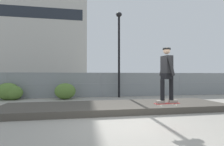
% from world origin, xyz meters
% --- Properties ---
extents(ground_plane, '(120.00, 120.00, 0.00)m').
position_xyz_m(ground_plane, '(0.00, 0.00, 0.00)').
color(ground_plane, '#9E998E').
extents(gravel_berm, '(10.40, 2.91, 0.28)m').
position_xyz_m(gravel_berm, '(0.00, 2.93, 0.14)').
color(gravel_berm, '#4C473F').
rests_on(gravel_berm, ground_plane).
extents(skateboard, '(0.81, 0.26, 0.07)m').
position_xyz_m(skateboard, '(0.87, -0.36, 0.75)').
color(skateboard, '#B22D2D').
extents(skater, '(0.73, 0.60, 1.72)m').
position_xyz_m(skater, '(0.87, -0.36, 1.74)').
color(skater, gray).
rests_on(skater, skateboard).
extents(chain_fence, '(26.62, 0.06, 1.85)m').
position_xyz_m(chain_fence, '(0.00, 8.47, 0.93)').
color(chain_fence, gray).
rests_on(chain_fence, ground_plane).
extents(street_lamp, '(0.44, 0.44, 6.41)m').
position_xyz_m(street_lamp, '(1.30, 7.92, 4.02)').
color(street_lamp, black).
rests_on(street_lamp, ground_plane).
extents(parked_car_near, '(4.46, 2.07, 1.66)m').
position_xyz_m(parked_car_near, '(-2.21, 11.88, 0.84)').
color(parked_car_near, maroon).
rests_on(parked_car_near, ground_plane).
extents(library_building, '(24.96, 10.35, 25.15)m').
position_xyz_m(library_building, '(-11.84, 42.59, 12.57)').
color(library_building, '#B2AFA8').
rests_on(library_building, ground_plane).
extents(shrub_left, '(1.48, 1.21, 1.14)m').
position_xyz_m(shrub_left, '(-6.34, 7.88, 0.57)').
color(shrub_left, '#567A33').
rests_on(shrub_left, ground_plane).
extents(shrub_center, '(1.25, 1.03, 0.97)m').
position_xyz_m(shrub_center, '(-6.00, 7.81, 0.48)').
color(shrub_center, '#567A33').
rests_on(shrub_center, ground_plane).
extents(shrub_right, '(1.43, 1.17, 1.10)m').
position_xyz_m(shrub_right, '(-2.60, 7.55, 0.55)').
color(shrub_right, '#567A33').
rests_on(shrub_right, ground_plane).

